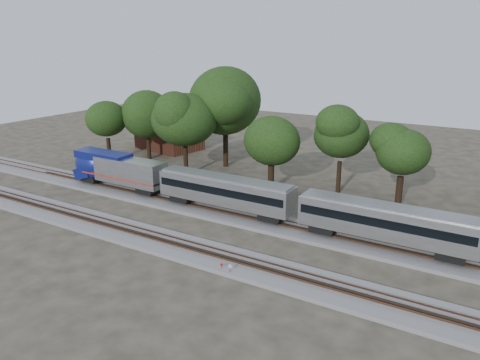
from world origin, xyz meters
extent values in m
plane|color=#383328|center=(0.00, 0.00, 0.00)|extent=(160.00, 160.00, 0.00)
cube|color=slate|center=(0.00, 6.00, 0.20)|extent=(160.00, 5.00, 0.40)
cube|color=brown|center=(0.00, 5.28, 0.66)|extent=(160.00, 0.08, 0.15)
cube|color=brown|center=(0.00, 6.72, 0.66)|extent=(160.00, 0.08, 0.15)
cube|color=slate|center=(0.00, -4.00, 0.20)|extent=(160.00, 5.00, 0.40)
cube|color=brown|center=(0.00, -4.72, 0.66)|extent=(160.00, 0.08, 0.15)
cube|color=brown|center=(0.00, -3.28, 0.66)|extent=(160.00, 0.08, 0.15)
cube|color=silver|center=(-15.78, 6.00, 3.24)|extent=(10.44, 2.95, 3.25)
ellipsoid|color=navy|center=(-23.26, 6.00, 2.99)|extent=(5.32, 3.07, 4.53)
cube|color=navy|center=(-20.60, 6.00, 4.77)|extent=(8.37, 2.89, 0.98)
cube|color=black|center=(-22.77, 6.00, 3.98)|extent=(0.44, 2.26, 1.29)
cube|color=#A82719|center=(-16.96, 6.00, 2.40)|extent=(12.80, 2.99, 0.18)
cube|color=black|center=(-23.11, 6.00, 1.17)|extent=(2.56, 2.17, 0.89)
cube|color=black|center=(-12.78, 6.00, 1.17)|extent=(2.56, 2.17, 0.89)
cube|color=silver|center=(-0.90, 6.00, 3.09)|extent=(17.13, 2.95, 2.95)
cube|color=black|center=(-0.90, 6.00, 3.39)|extent=(16.54, 3.00, 0.89)
cube|color=gray|center=(-0.90, 6.00, 4.62)|extent=(16.74, 2.36, 0.34)
cube|color=black|center=(-7.10, 6.00, 1.17)|extent=(2.56, 2.17, 0.89)
cube|color=black|center=(5.30, 6.00, 1.17)|extent=(2.56, 2.17, 0.89)
cube|color=silver|center=(17.62, 6.00, 3.09)|extent=(17.13, 2.95, 2.95)
cube|color=black|center=(17.62, 6.00, 3.39)|extent=(16.54, 3.00, 0.89)
cube|color=gray|center=(17.62, 6.00, 4.62)|extent=(16.74, 2.36, 0.34)
cube|color=black|center=(11.42, 6.00, 1.17)|extent=(2.56, 2.17, 0.89)
cube|color=black|center=(23.82, 6.00, 1.17)|extent=(2.56, 2.17, 0.89)
cylinder|color=#512D19|center=(6.41, -5.94, 0.40)|extent=(0.05, 0.05, 0.80)
cylinder|color=#A80C0C|center=(6.41, -5.94, 0.75)|extent=(0.28, 0.09, 0.28)
cylinder|color=#512D19|center=(7.41, -6.10, 0.49)|extent=(0.06, 0.06, 0.97)
cylinder|color=silver|center=(7.41, -6.10, 0.92)|extent=(0.34, 0.10, 0.35)
cube|color=#512D19|center=(6.77, -5.55, 0.15)|extent=(0.55, 0.38, 0.30)
cube|color=brown|center=(-28.39, 29.41, 2.20)|extent=(12.11, 9.39, 4.40)
cube|color=black|center=(-28.39, 29.41, 4.90)|extent=(12.34, 9.62, 0.99)
cylinder|color=black|center=(-31.53, 17.29, 1.94)|extent=(0.70, 0.70, 3.88)
ellipsoid|color=black|center=(-31.53, 17.29, 7.20)|extent=(7.31, 7.31, 6.21)
cylinder|color=black|center=(-26.59, 21.73, 2.09)|extent=(0.70, 0.70, 4.17)
ellipsoid|color=black|center=(-26.59, 21.73, 7.75)|extent=(7.87, 7.87, 6.69)
cylinder|color=black|center=(-15.06, 17.06, 2.30)|extent=(0.70, 0.70, 4.60)
ellipsoid|color=black|center=(-15.06, 17.06, 8.55)|extent=(8.68, 8.68, 7.38)
cylinder|color=black|center=(-12.65, 24.50, 2.86)|extent=(0.70, 0.70, 5.72)
ellipsoid|color=black|center=(-12.65, 24.50, 10.63)|extent=(10.79, 10.79, 9.17)
cylinder|color=black|center=(-0.59, 17.14, 1.87)|extent=(0.70, 0.70, 3.75)
ellipsoid|color=black|center=(-0.59, 17.14, 6.96)|extent=(7.07, 7.07, 6.01)
cylinder|color=black|center=(7.59, 21.18, 2.15)|extent=(0.70, 0.70, 4.29)
ellipsoid|color=black|center=(7.59, 21.18, 7.97)|extent=(8.09, 8.09, 6.88)
cylinder|color=black|center=(15.79, 20.21, 1.85)|extent=(0.70, 0.70, 3.70)
ellipsoid|color=black|center=(15.79, 20.21, 6.87)|extent=(6.98, 6.98, 5.93)
camera|label=1|loc=(27.23, -37.40, 20.30)|focal=35.00mm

